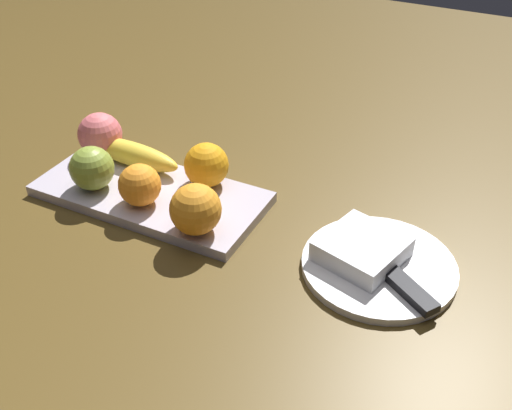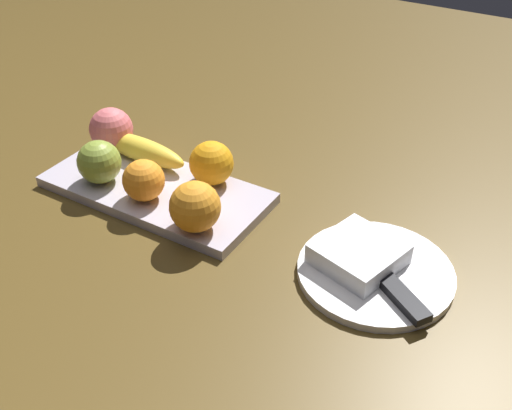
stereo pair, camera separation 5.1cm
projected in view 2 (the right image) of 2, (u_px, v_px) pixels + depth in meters
The scene contains 11 objects.
ground_plane at pixel (163, 210), 0.92m from camera, with size 2.40×2.40×0.00m, color #533F1A.
fruit_tray at pixel (156, 190), 0.95m from camera, with size 0.36×0.16×0.02m, color #BAB0BF.
apple at pixel (99, 162), 0.94m from camera, with size 0.07×0.07×0.07m, color olive.
banana at pixel (142, 150), 0.99m from camera, with size 0.18×0.04×0.04m, color yellow.
orange_near_apple at pixel (211, 163), 0.93m from camera, with size 0.07×0.07×0.07m, color orange.
orange_near_banana at pixel (144, 180), 0.90m from camera, with size 0.06×0.06×0.06m, color orange.
orange_center at pixel (195, 207), 0.83m from camera, with size 0.07×0.07×0.07m, color orange.
peach at pixel (111, 129), 1.02m from camera, with size 0.07×0.07×0.07m, color #E06669.
dinner_plate at pixel (375, 272), 0.80m from camera, with size 0.21×0.21×0.01m, color white.
folded_napkin at pixel (359, 254), 0.79m from camera, with size 0.10×0.10×0.03m, color white.
knife at pixel (394, 290), 0.75m from camera, with size 0.16×0.12×0.01m.
Camera 2 is at (-0.50, 0.56, 0.54)m, focal length 41.92 mm.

